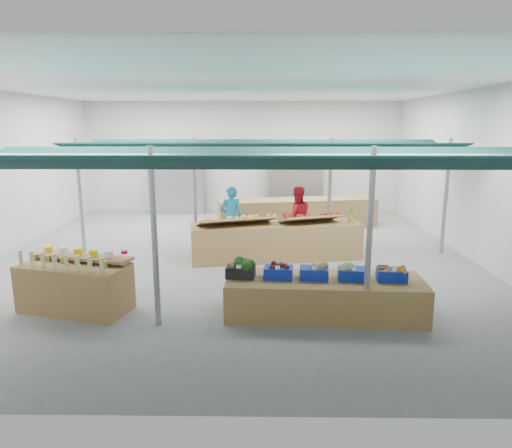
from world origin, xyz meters
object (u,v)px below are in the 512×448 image
(vendor_right, at_px, (297,217))
(veg_counter, at_px, (324,297))
(crate_stack, at_px, (378,286))
(vendor_left, at_px, (231,217))
(bottle_shelf, at_px, (76,285))
(fruit_counter, at_px, (276,241))

(vendor_right, bearing_deg, veg_counter, 82.64)
(crate_stack, bearing_deg, vendor_left, 128.32)
(bottle_shelf, relative_size, veg_counter, 0.61)
(vendor_left, bearing_deg, bottle_shelf, 50.96)
(crate_stack, distance_m, vendor_right, 4.16)
(veg_counter, relative_size, fruit_counter, 0.81)
(fruit_counter, bearing_deg, bottle_shelf, -147.52)
(crate_stack, xyz_separation_m, vendor_left, (-3.09, 3.91, 0.56))
(bottle_shelf, height_order, vendor_left, vendor_left)
(veg_counter, relative_size, crate_stack, 6.08)
(fruit_counter, distance_m, vendor_right, 1.31)
(veg_counter, height_order, vendor_right, vendor_right)
(veg_counter, distance_m, fruit_counter, 3.58)
(fruit_counter, height_order, vendor_right, vendor_right)
(vendor_left, bearing_deg, vendor_right, 170.69)
(veg_counter, height_order, crate_stack, veg_counter)
(vendor_left, bearing_deg, fruit_counter, 128.18)
(crate_stack, bearing_deg, vendor_right, 108.27)
(crate_stack, relative_size, vendor_right, 0.33)
(vendor_left, distance_m, vendor_right, 1.80)
(crate_stack, relative_size, vendor_left, 0.33)
(bottle_shelf, bearing_deg, vendor_left, 75.22)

